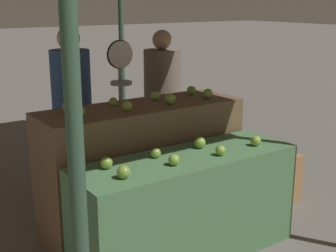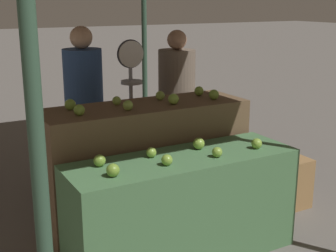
{
  "view_description": "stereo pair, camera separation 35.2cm",
  "coord_description": "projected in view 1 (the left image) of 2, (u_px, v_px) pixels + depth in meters",
  "views": [
    {
      "loc": [
        -1.91,
        -2.49,
        1.85
      ],
      "look_at": [
        0.04,
        0.3,
        0.93
      ],
      "focal_mm": 50.0,
      "sensor_mm": 36.0,
      "label": 1
    },
    {
      "loc": [
        -1.61,
        -2.68,
        1.85
      ],
      "look_at": [
        0.04,
        0.3,
        0.93
      ],
      "focal_mm": 50.0,
      "sensor_mm": 36.0,
      "label": 2
    }
  ],
  "objects": [
    {
      "name": "display_counter_front",
      "position": [
        187.0,
        207.0,
        3.41
      ],
      "size": [
        1.69,
        0.55,
        0.78
      ],
      "primitive_type": "cube",
      "color": "#4C7A4C",
      "rests_on": "ground_plane"
    },
    {
      "name": "display_counter_back",
      "position": [
        143.0,
        167.0,
        3.85
      ],
      "size": [
        1.69,
        0.55,
        1.04
      ],
      "primitive_type": "cube",
      "color": "brown",
      "rests_on": "ground_plane"
    },
    {
      "name": "apple_front_0",
      "position": [
        124.0,
        172.0,
        2.89
      ],
      "size": [
        0.09,
        0.09,
        0.09
      ],
      "primitive_type": "sphere",
      "color": "#7AA338",
      "rests_on": "display_counter_front"
    },
    {
      "name": "apple_front_1",
      "position": [
        174.0,
        160.0,
        3.12
      ],
      "size": [
        0.08,
        0.08,
        0.08
      ],
      "primitive_type": "sphere",
      "color": "#84AD3D",
      "rests_on": "display_counter_front"
    },
    {
      "name": "apple_front_2",
      "position": [
        220.0,
        151.0,
        3.32
      ],
      "size": [
        0.07,
        0.07,
        0.07
      ],
      "primitive_type": "sphere",
      "color": "#84AD3D",
      "rests_on": "display_counter_front"
    },
    {
      "name": "apple_front_3",
      "position": [
        256.0,
        141.0,
        3.54
      ],
      "size": [
        0.08,
        0.08,
        0.08
      ],
      "primitive_type": "sphere",
      "color": "#84AD3D",
      "rests_on": "display_counter_front"
    },
    {
      "name": "apple_front_4",
      "position": [
        106.0,
        163.0,
        3.06
      ],
      "size": [
        0.08,
        0.08,
        0.08
      ],
      "primitive_type": "sphere",
      "color": "#7AA338",
      "rests_on": "display_counter_front"
    },
    {
      "name": "apple_front_5",
      "position": [
        156.0,
        153.0,
        3.27
      ],
      "size": [
        0.07,
        0.07,
        0.07
      ],
      "primitive_type": "sphere",
      "color": "#84AD3D",
      "rests_on": "display_counter_front"
    },
    {
      "name": "apple_front_6",
      "position": [
        200.0,
        143.0,
        3.48
      ],
      "size": [
        0.09,
        0.09,
        0.09
      ],
      "primitive_type": "sphere",
      "color": "#84AD3D",
      "rests_on": "display_counter_front"
    },
    {
      "name": "apple_back_0",
      "position": [
        80.0,
        112.0,
        3.31
      ],
      "size": [
        0.08,
        0.08,
        0.08
      ],
      "primitive_type": "sphere",
      "color": "#7AA338",
      "rests_on": "display_counter_back"
    },
    {
      "name": "apple_back_1",
      "position": [
        127.0,
        106.0,
        3.5
      ],
      "size": [
        0.08,
        0.08,
        0.08
      ],
      "primitive_type": "sphere",
      "color": "#8EB247",
      "rests_on": "display_counter_back"
    },
    {
      "name": "apple_back_2",
      "position": [
        170.0,
        99.0,
        3.73
      ],
      "size": [
        0.09,
        0.09,
        0.09
      ],
      "primitive_type": "sphere",
      "color": "#84AD3D",
      "rests_on": "display_counter_back"
    },
    {
      "name": "apple_back_3",
      "position": [
        208.0,
        94.0,
        3.95
      ],
      "size": [
        0.09,
        0.09,
        0.09
      ],
      "primitive_type": "sphere",
      "color": "#7AA338",
      "rests_on": "display_counter_back"
    },
    {
      "name": "apple_back_4",
      "position": [
        68.0,
        107.0,
        3.46
      ],
      "size": [
        0.09,
        0.09,
        0.09
      ],
      "primitive_type": "sphere",
      "color": "#7AA338",
      "rests_on": "display_counter_back"
    },
    {
      "name": "apple_back_5",
      "position": [
        113.0,
        102.0,
        3.67
      ],
      "size": [
        0.07,
        0.07,
        0.07
      ],
      "primitive_type": "sphere",
      "color": "#8EB247",
      "rests_on": "display_counter_back"
    },
    {
      "name": "apple_back_6",
      "position": [
        155.0,
        96.0,
        3.88
      ],
      "size": [
        0.08,
        0.08,
        0.08
      ],
      "primitive_type": "sphere",
      "color": "#8EB247",
      "rests_on": "display_counter_back"
    },
    {
      "name": "apple_back_7",
      "position": [
        191.0,
        90.0,
        4.11
      ],
      "size": [
        0.08,
        0.08,
        0.08
      ],
      "primitive_type": "sphere",
      "color": "#84AD3D",
      "rests_on": "display_counter_back"
    },
    {
      "name": "produce_scale",
      "position": [
        121.0,
        85.0,
        4.34
      ],
      "size": [
        0.26,
        0.2,
        1.5
      ],
      "color": "#99999E",
      "rests_on": "ground_plane"
    },
    {
      "name": "person_vendor_at_scale",
      "position": [
        72.0,
        101.0,
        4.42
      ],
      "size": [
        0.51,
        0.51,
        1.62
      ],
      "rotation": [
        0.0,
        0.0,
        3.65
      ],
      "color": "#2D2D38",
      "rests_on": "ground_plane"
    },
    {
      "name": "person_customer_left",
      "position": [
        162.0,
        94.0,
        4.97
      ],
      "size": [
        0.49,
        0.49,
        1.55
      ],
      "rotation": [
        0.0,
        0.0,
        3.47
      ],
      "color": "#2D2D38",
      "rests_on": "ground_plane"
    },
    {
      "name": "wooden_crate_side",
      "position": [
        268.0,
        177.0,
        4.42
      ],
      "size": [
        0.46,
        0.46,
        0.46
      ],
      "primitive_type": "cube",
      "color": "#9E7547",
      "rests_on": "ground_plane"
    }
  ]
}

